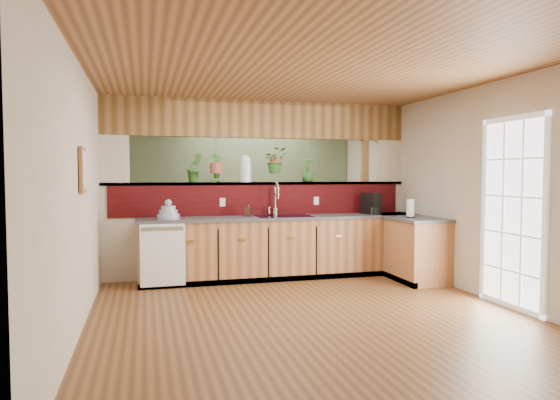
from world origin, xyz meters
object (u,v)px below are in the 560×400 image
object	(u,v)px
dish_stack	(168,213)
soap_dispenser	(248,210)
coffee_maker	(371,204)
faucet	(276,197)
paper_towel	(410,209)
glass_jar	(245,169)
shelving_console	(200,229)

from	to	relation	value
dish_stack	soap_dispenser	xyz separation A→B (m)	(1.12, 0.10, 0.02)
dish_stack	coffee_maker	xyz separation A→B (m)	(3.04, 0.06, 0.07)
faucet	coffee_maker	bearing A→B (deg)	-5.75
dish_stack	coffee_maker	size ratio (longest dim) A/B	0.95
dish_stack	soap_dispenser	size ratio (longest dim) A/B	1.54
dish_stack	paper_towel	size ratio (longest dim) A/B	1.11
soap_dispenser	glass_jar	distance (m)	0.68
soap_dispenser	coffee_maker	size ratio (longest dim) A/B	0.61
dish_stack	glass_jar	world-z (taller)	glass_jar
dish_stack	paper_towel	xyz separation A→B (m)	(3.28, -0.67, 0.04)
glass_jar	coffee_maker	bearing A→B (deg)	-11.12
shelving_console	paper_towel	bearing A→B (deg)	-64.15
dish_stack	coffee_maker	world-z (taller)	coffee_maker
coffee_maker	glass_jar	bearing A→B (deg)	151.24
paper_towel	coffee_maker	bearing A→B (deg)	108.58
faucet	dish_stack	xyz separation A→B (m)	(-1.56, -0.21, -0.18)
glass_jar	shelving_console	world-z (taller)	glass_jar
shelving_console	soap_dispenser	bearing A→B (deg)	-93.65
faucet	glass_jar	size ratio (longest dim) A/B	1.24
soap_dispenser	shelving_console	world-z (taller)	soap_dispenser
paper_towel	glass_jar	xyz separation A→B (m)	(-2.13, 1.10, 0.57)
faucet	paper_towel	distance (m)	1.94
soap_dispenser	coffee_maker	bearing A→B (deg)	-1.21
soap_dispenser	dish_stack	bearing A→B (deg)	-175.04
soap_dispenser	coffee_maker	xyz separation A→B (m)	(1.91, -0.04, 0.05)
faucet	coffee_maker	xyz separation A→B (m)	(1.47, -0.15, -0.12)
dish_stack	glass_jar	xyz separation A→B (m)	(1.15, 0.43, 0.61)
soap_dispenser	glass_jar	size ratio (longest dim) A/B	0.49
glass_jar	faucet	bearing A→B (deg)	-28.31
dish_stack	glass_jar	distance (m)	1.37
dish_stack	glass_jar	bearing A→B (deg)	20.38
shelving_console	glass_jar	bearing A→B (deg)	-90.88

